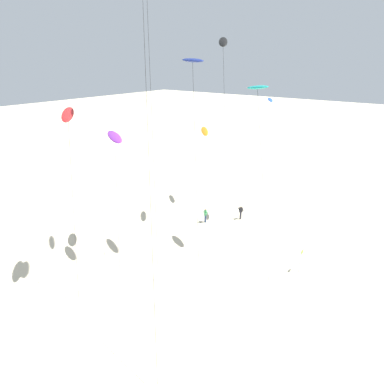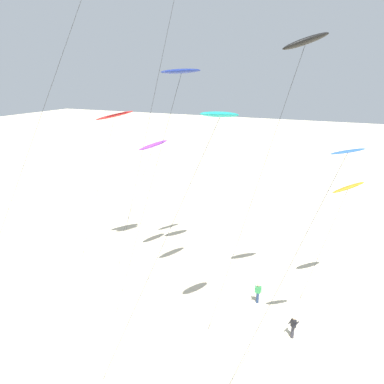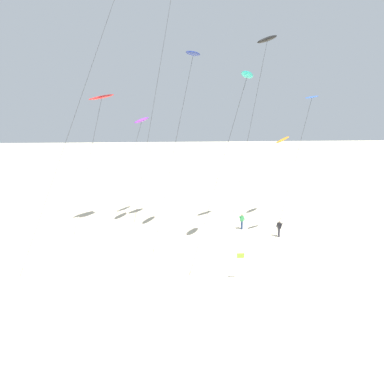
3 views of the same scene
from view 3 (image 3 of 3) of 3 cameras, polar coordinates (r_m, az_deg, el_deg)
ground_plane at (r=29.88m, az=10.65°, el=-11.82°), size 260.00×260.00×0.00m
kite_purple at (r=39.07m, az=-7.69°, el=10.71°), size 4.28×4.56×11.68m
kite_white at (r=42.54m, az=-6.29°, el=6.49°), size 3.19×3.27×8.23m
kite_orange at (r=43.23m, az=13.60°, el=7.66°), size 3.60×3.42×9.50m
kite_teal at (r=31.83m, az=8.35°, el=17.04°), size 6.09×6.19×15.26m
kite_red at (r=39.64m, az=-13.60°, el=13.77°), size 4.40×4.39×13.96m
kite_blue at (r=34.93m, az=17.57°, el=12.81°), size 5.40×4.89×13.47m
kite_black at (r=38.40m, az=11.35°, el=21.67°), size 5.62×5.12×19.40m
kite_navy at (r=35.17m, az=0.14°, el=20.13°), size 4.90×5.25×17.30m
kite_flyer_nearest at (r=37.74m, az=13.12°, el=-5.38°), size 0.72×0.71×1.67m
kite_flyer_middle at (r=39.46m, az=7.60°, el=-4.40°), size 0.64×0.62×1.67m
marker_flag at (r=27.61m, az=7.11°, el=-10.39°), size 0.57×0.05×2.10m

